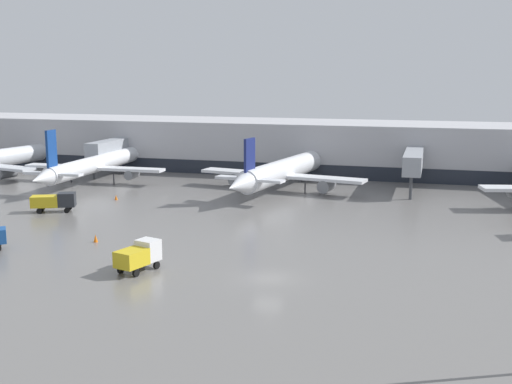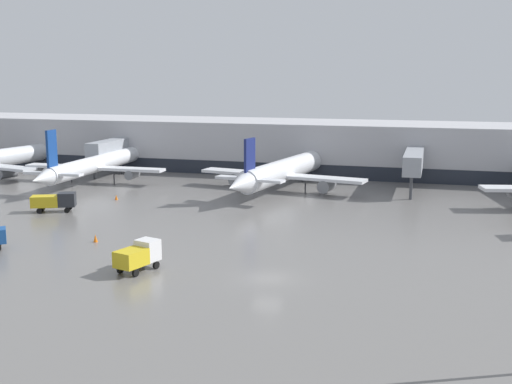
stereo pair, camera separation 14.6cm
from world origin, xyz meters
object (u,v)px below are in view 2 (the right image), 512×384
Objects in this scene: parked_jet_0 at (94,165)px; parked_jet_3 at (281,172)px; service_truck_0 at (138,255)px; service_truck_3 at (54,201)px; traffic_cone_0 at (116,197)px; traffic_cone_1 at (95,238)px.

parked_jet_3 is at bearing -88.28° from parked_jet_0.
service_truck_0 is 0.82× the size of service_truck_3.
parked_jet_0 reaches higher than service_truck_3.
traffic_cone_0 is 23.06m from traffic_cone_1.
traffic_cone_1 is (-8.89, 7.94, -1.09)m from service_truck_0.
parked_jet_3 reaches higher than service_truck_0.
parked_jet_0 is 47.88× the size of traffic_cone_0.
traffic_cone_1 is at bearing -150.86° from parked_jet_0.
traffic_cone_1 reaches higher than traffic_cone_0.
service_truck_0 is 6.65× the size of traffic_cone_0.
parked_jet_0 is at bearing 84.40° from service_truck_3.
service_truck_0 is 29.31m from service_truck_3.
service_truck_0 is 5.94× the size of traffic_cone_1.
service_truck_0 is at bearing -146.50° from parked_jet_0.
parked_jet_3 is 5.71× the size of service_truck_3.
service_truck_0 is 11.97m from traffic_cone_1.
parked_jet_0 is at bearing 102.70° from parked_jet_3.
service_truck_3 is at bearing 63.78° from service_truck_0.
traffic_cone_1 is (-11.86, -34.42, -2.51)m from parked_jet_3.
parked_jet_3 is at bearing 70.98° from traffic_cone_1.
parked_jet_3 is 24.62m from traffic_cone_0.
traffic_cone_1 is (12.62, -11.97, -1.05)m from service_truck_3.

